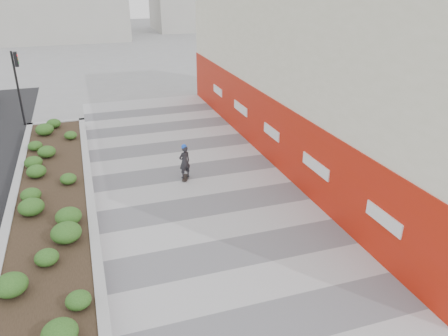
% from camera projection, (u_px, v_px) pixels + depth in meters
% --- Properties ---
extents(ground, '(160.00, 160.00, 0.00)m').
position_uv_depth(ground, '(257.00, 288.00, 12.20)').
color(ground, gray).
rests_on(ground, ground).
extents(walkway, '(8.00, 36.00, 0.01)m').
position_uv_depth(walkway, '(223.00, 232.00, 14.79)').
color(walkway, '#A8A8AD').
rests_on(walkway, ground).
extents(building, '(6.04, 24.08, 8.00)m').
position_uv_depth(building, '(325.00, 68.00, 20.35)').
color(building, beige).
rests_on(building, ground).
extents(planter, '(3.00, 18.00, 0.90)m').
position_uv_depth(planter, '(52.00, 194.00, 16.51)').
color(planter, '#9E9EA0').
rests_on(planter, ground).
extents(traffic_signal_near, '(0.33, 0.28, 4.20)m').
position_uv_depth(traffic_signal_near, '(17.00, 77.00, 24.15)').
color(traffic_signal_near, black).
rests_on(traffic_signal_near, ground).
extents(manhole_cover, '(0.44, 0.44, 0.01)m').
position_uv_depth(manhole_cover, '(237.00, 230.00, 14.94)').
color(manhole_cover, '#595654').
rests_on(manhole_cover, ground).
extents(skateboarder, '(0.61, 0.74, 1.59)m').
position_uv_depth(skateboarder, '(185.00, 162.00, 18.32)').
color(skateboarder, beige).
rests_on(skateboarder, ground).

